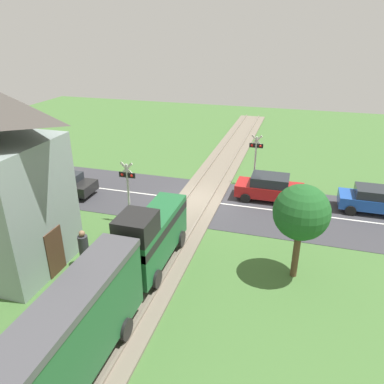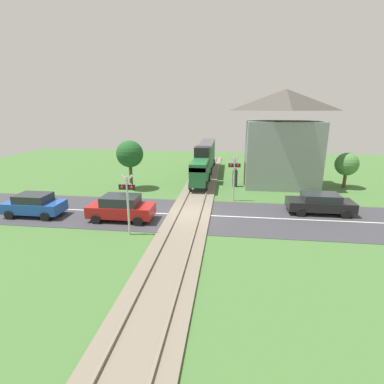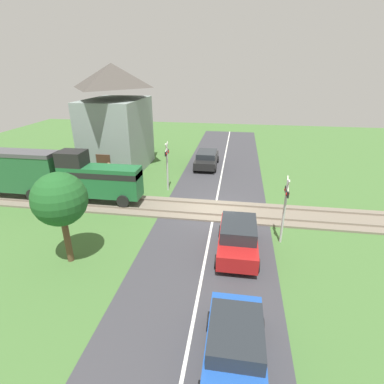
# 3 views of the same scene
# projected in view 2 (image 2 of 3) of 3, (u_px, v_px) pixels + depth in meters

# --- Properties ---
(ground_plane) EXTENTS (60.00, 60.00, 0.00)m
(ground_plane) POSITION_uv_depth(u_px,v_px,m) (189.00, 215.00, 19.88)
(ground_plane) COLOR #426B33
(road_surface) EXTENTS (48.00, 6.40, 0.02)m
(road_surface) POSITION_uv_depth(u_px,v_px,m) (189.00, 215.00, 19.88)
(road_surface) COLOR #38383D
(road_surface) RESTS_ON ground_plane
(track_bed) EXTENTS (2.80, 48.00, 0.24)m
(track_bed) POSITION_uv_depth(u_px,v_px,m) (189.00, 214.00, 19.86)
(track_bed) COLOR #756B5B
(track_bed) RESTS_ON ground_plane
(train) EXTENTS (1.58, 13.89, 3.18)m
(train) POSITION_uv_depth(u_px,v_px,m) (205.00, 159.00, 30.59)
(train) COLOR #1E6033
(train) RESTS_ON track_bed
(car_near_crossing) EXTENTS (4.07, 1.92, 1.59)m
(car_near_crossing) POSITION_uv_depth(u_px,v_px,m) (121.00, 208.00, 18.78)
(car_near_crossing) COLOR #A81919
(car_near_crossing) RESTS_ON ground_plane
(car_far_side) EXTENTS (4.26, 1.93, 1.37)m
(car_far_side) POSITION_uv_depth(u_px,v_px,m) (320.00, 203.00, 20.02)
(car_far_side) COLOR black
(car_far_side) RESTS_ON ground_plane
(car_behind_queue) EXTENTS (3.75, 1.85, 1.49)m
(car_behind_queue) POSITION_uv_depth(u_px,v_px,m) (34.00, 205.00, 19.50)
(car_behind_queue) COLOR #1E4CA8
(car_behind_queue) RESTS_ON ground_plane
(crossing_signal_west_approach) EXTENTS (0.90, 0.18, 3.47)m
(crossing_signal_west_approach) POSITION_uv_depth(u_px,v_px,m) (127.00, 197.00, 16.22)
(crossing_signal_west_approach) COLOR #B7B7B7
(crossing_signal_west_approach) RESTS_ON ground_plane
(crossing_signal_east_approach) EXTENTS (0.90, 0.18, 3.47)m
(crossing_signal_east_approach) POSITION_uv_depth(u_px,v_px,m) (234.00, 173.00, 22.35)
(crossing_signal_east_approach) COLOR #B7B7B7
(crossing_signal_east_approach) RESTS_ON ground_plane
(station_building) EXTENTS (6.77, 4.69, 8.40)m
(station_building) POSITION_uv_depth(u_px,v_px,m) (283.00, 141.00, 26.28)
(station_building) COLOR gray
(station_building) RESTS_ON ground_plane
(pedestrian_by_station) EXTENTS (0.44, 0.44, 1.78)m
(pedestrian_by_station) POSITION_uv_depth(u_px,v_px,m) (235.00, 178.00, 26.88)
(pedestrian_by_station) COLOR #333338
(pedestrian_by_station) RESTS_ON ground_plane
(tree_by_station) EXTENTS (1.99, 1.99, 3.12)m
(tree_by_station) POSITION_uv_depth(u_px,v_px,m) (347.00, 164.00, 26.17)
(tree_by_station) COLOR brown
(tree_by_station) RESTS_ON ground_plane
(tree_roadside_hedge) EXTENTS (2.30, 2.30, 4.22)m
(tree_roadside_hedge) POSITION_uv_depth(u_px,v_px,m) (130.00, 154.00, 25.57)
(tree_roadside_hedge) COLOR brown
(tree_roadside_hedge) RESTS_ON ground_plane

